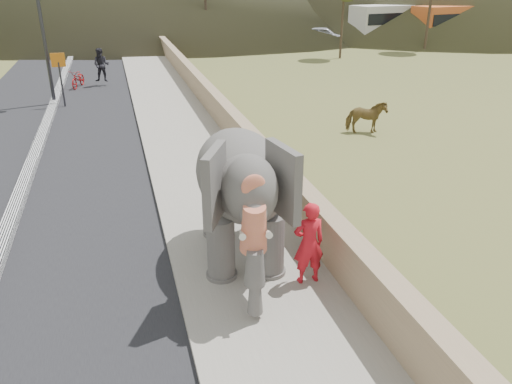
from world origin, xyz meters
TOP-DOWN VIEW (x-y plane):
  - ground at (0.00, 0.00)m, footprint 160.00×160.00m
  - road at (-5.00, 10.00)m, footprint 7.00×120.00m
  - median at (-5.00, 10.00)m, footprint 0.35×120.00m
  - walkway at (0.00, 10.00)m, footprint 3.00×120.00m
  - parapet at (1.65, 10.00)m, footprint 0.30×120.00m
  - signboard at (-4.50, 17.66)m, footprint 0.60×0.08m
  - cow at (6.78, 10.23)m, footprint 1.59×1.04m
  - distant_car at (15.52, 35.06)m, footprint 4.56×3.19m
  - bus_white at (23.37, 34.78)m, footprint 11.27×4.35m
  - bus_orange at (28.03, 32.55)m, footprint 11.26×4.23m
  - elephant_and_man at (0.02, 2.65)m, footprint 2.49×4.09m
  - motorcyclist at (-3.43, 21.89)m, footprint 2.31×1.88m
  - trees at (1.77, 29.43)m, footprint 47.55×42.30m

SIDE VIEW (x-z plane):
  - ground at x=0.00m, z-range 0.00..0.00m
  - road at x=-5.00m, z-range 0.00..0.03m
  - walkway at x=0.00m, z-range 0.00..0.15m
  - median at x=-5.00m, z-range 0.00..0.22m
  - parapet at x=1.65m, z-range 0.00..1.10m
  - cow at x=6.78m, z-range 0.00..1.24m
  - distant_car at x=15.52m, z-range 0.00..1.44m
  - motorcyclist at x=-3.43m, z-range -0.21..1.79m
  - elephant_and_man at x=0.02m, z-range 0.14..2.93m
  - bus_white at x=23.37m, z-range 0.00..3.10m
  - bus_orange at x=28.03m, z-range 0.00..3.10m
  - signboard at x=-4.50m, z-range 0.44..2.84m
  - trees at x=1.77m, z-range -0.53..8.22m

